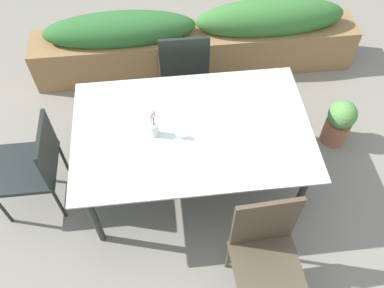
# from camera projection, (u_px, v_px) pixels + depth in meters

# --- Properties ---
(ground_plane) EXTENTS (12.00, 12.00, 0.00)m
(ground_plane) POSITION_uv_depth(u_px,v_px,m) (195.00, 176.00, 3.77)
(ground_plane) COLOR gray
(dining_table) EXTENTS (1.82, 1.16, 0.77)m
(dining_table) POSITION_uv_depth(u_px,v_px,m) (192.00, 134.00, 3.16)
(dining_table) COLOR silver
(dining_table) RESTS_ON ground
(chair_far_side) EXTENTS (0.47, 0.47, 0.98)m
(chair_far_side) POSITION_uv_depth(u_px,v_px,m) (184.00, 68.00, 3.86)
(chair_far_side) COLOR black
(chair_far_side) RESTS_ON ground
(chair_near_right) EXTENTS (0.49, 0.49, 0.99)m
(chair_near_right) POSITION_uv_depth(u_px,v_px,m) (266.00, 251.00, 2.78)
(chair_near_right) COLOR #4E4232
(chair_near_right) RESTS_ON ground
(chair_end_left) EXTENTS (0.49, 0.49, 0.88)m
(chair_end_left) POSITION_uv_depth(u_px,v_px,m) (34.00, 163.00, 3.25)
(chair_end_left) COLOR black
(chair_end_left) RESTS_ON ground
(flower_vase) EXTENTS (0.07, 0.07, 0.27)m
(flower_vase) POSITION_uv_depth(u_px,v_px,m) (154.00, 125.00, 3.00)
(flower_vase) COLOR silver
(flower_vase) RESTS_ON dining_table
(planter_box) EXTENTS (3.42, 0.44, 0.81)m
(planter_box) POSITION_uv_depth(u_px,v_px,m) (197.00, 41.00, 4.32)
(planter_box) COLOR olive
(planter_box) RESTS_ON ground
(potted_plant) EXTENTS (0.26, 0.26, 0.49)m
(potted_plant) POSITION_uv_depth(u_px,v_px,m) (339.00, 122.00, 3.82)
(potted_plant) COLOR #9E6047
(potted_plant) RESTS_ON ground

